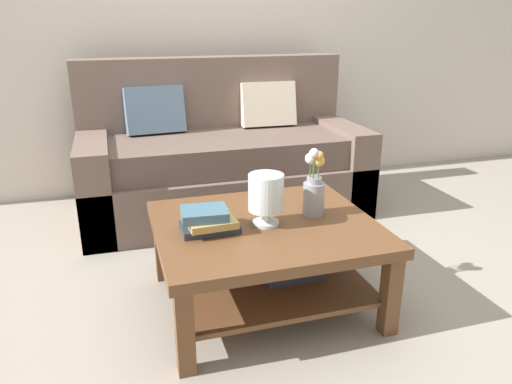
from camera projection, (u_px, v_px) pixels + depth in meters
ground_plane at (265, 271)px, 2.69m from camera, size 10.00×10.00×0.00m
back_wall at (200, 14)px, 3.71m from camera, size 6.40×0.12×2.70m
couch at (222, 160)px, 3.47m from camera, size 1.94×0.90×1.06m
coffee_table at (266, 245)px, 2.29m from camera, size 1.01×0.88×0.43m
book_stack_main at (208, 220)px, 2.15m from camera, size 0.26×0.20×0.11m
glass_hurricane_vase at (266, 194)px, 2.19m from camera, size 0.16×0.16×0.24m
flower_pitcher at (314, 188)px, 2.30m from camera, size 0.10×0.11×0.33m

